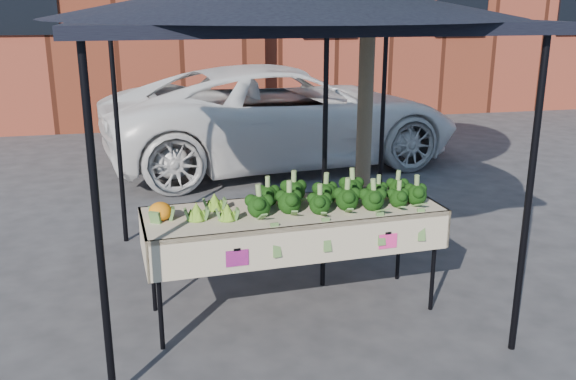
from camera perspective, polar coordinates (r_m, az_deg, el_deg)
name	(u,v)px	position (r m, az deg, el deg)	size (l,w,h in m)	color
ground	(317,302)	(5.56, 2.66, -10.09)	(90.00, 90.00, 0.00)	#2D2D30
table	(293,260)	(5.23, 0.47, -6.40)	(2.45, 0.97, 0.90)	beige
canopy	(283,139)	(5.42, -0.44, 4.65)	(3.16, 3.16, 2.74)	black
broccoli_heap	(336,192)	(5.15, 4.33, -0.15)	(1.51, 0.54, 0.23)	black
romanesco_cluster	(210,204)	(4.93, -7.04, -1.31)	(0.41, 0.45, 0.18)	#6EA42B
cauliflower_pair	(160,210)	(4.89, -11.49, -1.81)	(0.18, 0.18, 0.16)	orange
street_tree	(368,34)	(6.23, 7.23, 13.84)	(2.24, 2.24, 4.41)	#1E4C14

